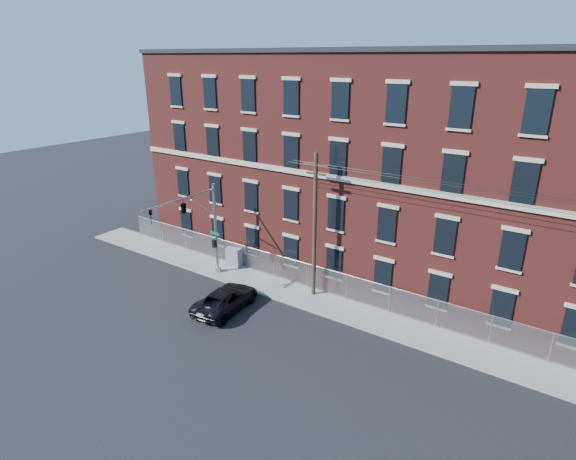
# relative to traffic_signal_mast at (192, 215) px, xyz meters

# --- Properties ---
(ground) EXTENTS (140.00, 140.00, 0.00)m
(ground) POSITION_rel_traffic_signal_mast_xyz_m (6.00, -2.18, -5.39)
(ground) COLOR black
(ground) RESTS_ON ground
(sidewalk) EXTENTS (65.00, 3.00, 0.12)m
(sidewalk) POSITION_rel_traffic_signal_mast_xyz_m (18.00, 2.82, -5.33)
(sidewalk) COLOR #999691
(sidewalk) RESTS_ON ground
(mill_building) EXTENTS (55.30, 14.32, 16.30)m
(mill_building) POSITION_rel_traffic_signal_mast_xyz_m (18.00, 11.75, 2.76)
(mill_building) COLOR maroon
(mill_building) RESTS_ON ground
(chain_link_fence) EXTENTS (59.06, 0.06, 1.85)m
(chain_link_fence) POSITION_rel_traffic_signal_mast_xyz_m (18.00, 4.12, -4.33)
(chain_link_fence) COLOR #A5A8AD
(chain_link_fence) RESTS_ON ground
(traffic_signal_mast) EXTENTS (0.90, 6.75, 7.00)m
(traffic_signal_mast) POSITION_rel_traffic_signal_mast_xyz_m (0.00, 0.00, 0.00)
(traffic_signal_mast) COLOR #9EA0A5
(traffic_signal_mast) RESTS_ON ground
(utility_pole_near) EXTENTS (1.80, 0.28, 10.00)m
(utility_pole_near) POSITION_rel_traffic_signal_mast_xyz_m (8.00, 3.42, -0.05)
(utility_pole_near) COLOR #412E20
(utility_pole_near) RESTS_ON ground
(pickup_truck) EXTENTS (2.86, 5.38, 1.44)m
(pickup_truck) POSITION_rel_traffic_signal_mast_xyz_m (4.24, -1.48, -4.67)
(pickup_truck) COLOR black
(pickup_truck) RESTS_ON ground
(utility_cabinet) EXTENTS (1.26, 0.76, 1.49)m
(utility_cabinet) POSITION_rel_traffic_signal_mast_xyz_m (0.32, 3.82, -4.53)
(utility_cabinet) COLOR gray
(utility_cabinet) RESTS_ON sidewalk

